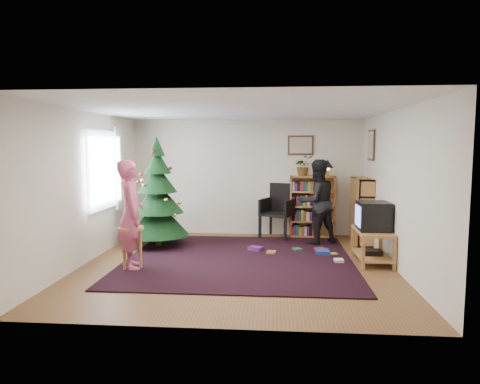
# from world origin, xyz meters

# --- Properties ---
(floor) EXTENTS (5.00, 5.00, 0.00)m
(floor) POSITION_xyz_m (0.00, 0.00, 0.00)
(floor) COLOR brown
(floor) RESTS_ON ground
(ceiling) EXTENTS (5.00, 5.00, 0.00)m
(ceiling) POSITION_xyz_m (0.00, 0.00, 2.50)
(ceiling) COLOR white
(ceiling) RESTS_ON wall_back
(wall_back) EXTENTS (5.00, 0.02, 2.50)m
(wall_back) POSITION_xyz_m (0.00, 2.50, 1.25)
(wall_back) COLOR silver
(wall_back) RESTS_ON floor
(wall_front) EXTENTS (5.00, 0.02, 2.50)m
(wall_front) POSITION_xyz_m (0.00, -2.50, 1.25)
(wall_front) COLOR silver
(wall_front) RESTS_ON floor
(wall_left) EXTENTS (0.02, 5.00, 2.50)m
(wall_left) POSITION_xyz_m (-2.50, 0.00, 1.25)
(wall_left) COLOR silver
(wall_left) RESTS_ON floor
(wall_right) EXTENTS (0.02, 5.00, 2.50)m
(wall_right) POSITION_xyz_m (2.50, 0.00, 1.25)
(wall_right) COLOR silver
(wall_right) RESTS_ON floor
(rug) EXTENTS (3.80, 3.60, 0.02)m
(rug) POSITION_xyz_m (0.00, 0.30, 0.01)
(rug) COLOR black
(rug) RESTS_ON floor
(window_pane) EXTENTS (0.04, 1.20, 1.40)m
(window_pane) POSITION_xyz_m (-2.47, 0.60, 1.50)
(window_pane) COLOR silver
(window_pane) RESTS_ON wall_left
(curtain) EXTENTS (0.06, 0.35, 1.60)m
(curtain) POSITION_xyz_m (-2.43, 1.30, 1.50)
(curtain) COLOR silver
(curtain) RESTS_ON wall_left
(picture_back) EXTENTS (0.55, 0.03, 0.42)m
(picture_back) POSITION_xyz_m (1.15, 2.48, 1.95)
(picture_back) COLOR #4C3319
(picture_back) RESTS_ON wall_back
(picture_right) EXTENTS (0.03, 0.50, 0.60)m
(picture_right) POSITION_xyz_m (2.48, 1.75, 1.95)
(picture_right) COLOR #4C3319
(picture_right) RESTS_ON wall_right
(christmas_tree) EXTENTS (1.17, 1.17, 2.12)m
(christmas_tree) POSITION_xyz_m (-1.63, 1.16, 0.88)
(christmas_tree) COLOR #3F2816
(christmas_tree) RESTS_ON rug
(bookshelf_back) EXTENTS (0.95, 0.30, 1.30)m
(bookshelf_back) POSITION_xyz_m (1.40, 2.34, 0.66)
(bookshelf_back) COLOR #A16839
(bookshelf_back) RESTS_ON floor
(bookshelf_right) EXTENTS (0.30, 0.95, 1.30)m
(bookshelf_right) POSITION_xyz_m (2.34, 1.83, 0.66)
(bookshelf_right) COLOR #A16839
(bookshelf_right) RESTS_ON floor
(tv_stand) EXTENTS (0.54, 0.97, 0.55)m
(tv_stand) POSITION_xyz_m (2.22, 0.29, 0.33)
(tv_stand) COLOR #A16839
(tv_stand) RESTS_ON floor
(crt_tv) EXTENTS (0.50, 0.54, 0.47)m
(crt_tv) POSITION_xyz_m (2.22, 0.29, 0.78)
(crt_tv) COLOR black
(crt_tv) RESTS_ON tv_stand
(armchair) EXTENTS (0.82, 0.84, 1.14)m
(armchair) POSITION_xyz_m (0.67, 2.26, 0.62)
(armchair) COLOR black
(armchair) RESTS_ON rug
(stool) EXTENTS (0.40, 0.40, 0.67)m
(stool) POSITION_xyz_m (-1.64, -0.37, 0.52)
(stool) COLOR #A16839
(stool) RESTS_ON floor
(person_standing) EXTENTS (0.64, 0.74, 1.73)m
(person_standing) POSITION_xyz_m (-1.65, -0.34, 0.86)
(person_standing) COLOR #C24D74
(person_standing) RESTS_ON rug
(person_by_chair) EXTENTS (1.01, 0.93, 1.67)m
(person_by_chair) POSITION_xyz_m (1.43, 1.64, 0.84)
(person_by_chair) COLOR black
(person_by_chair) RESTS_ON rug
(potted_plant) EXTENTS (0.45, 0.41, 0.43)m
(potted_plant) POSITION_xyz_m (1.20, 2.34, 1.51)
(potted_plant) COLOR gray
(potted_plant) RESTS_ON bookshelf_back
(table_lamp) EXTENTS (0.26, 0.26, 0.35)m
(table_lamp) POSITION_xyz_m (1.70, 2.34, 1.54)
(table_lamp) COLOR #A57F33
(table_lamp) RESTS_ON bookshelf_back
(floor_clutter) EXTENTS (1.61, 0.98, 0.08)m
(floor_clutter) POSITION_xyz_m (1.15, 0.76, 0.04)
(floor_clutter) COLOR #A51E19
(floor_clutter) RESTS_ON rug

